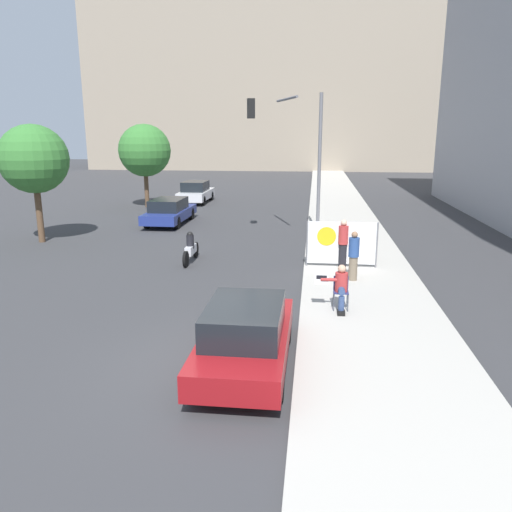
% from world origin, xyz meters
% --- Properties ---
extents(ground_plane, '(160.00, 160.00, 0.00)m').
position_xyz_m(ground_plane, '(0.00, 0.00, 0.00)').
color(ground_plane, '#38383A').
extents(sidewalk_curb, '(3.81, 90.00, 0.13)m').
position_xyz_m(sidewalk_curb, '(3.60, 15.00, 0.07)').
color(sidewalk_curb, '#B7B2A8').
rests_on(sidewalk_curb, ground_plane).
extents(building_backdrop_far, '(52.00, 12.00, 38.15)m').
position_xyz_m(building_backdrop_far, '(-2.00, 60.52, 19.08)').
color(building_backdrop_far, gray).
rests_on(building_backdrop_far, ground_plane).
extents(seated_protester, '(0.91, 0.77, 1.23)m').
position_xyz_m(seated_protester, '(2.75, 3.34, 0.80)').
color(seated_protester, '#474C56').
rests_on(seated_protester, sidewalk_curb).
extents(jogger_on_sidewalk, '(0.34, 0.34, 1.60)m').
position_xyz_m(jogger_on_sidewalk, '(3.30, 6.22, 0.94)').
color(jogger_on_sidewalk, '#756651').
rests_on(jogger_on_sidewalk, sidewalk_curb).
extents(pedestrian_behind, '(0.34, 0.34, 1.70)m').
position_xyz_m(pedestrian_behind, '(3.04, 7.85, 1.00)').
color(pedestrian_behind, black).
rests_on(pedestrian_behind, sidewalk_curb).
extents(protest_banner, '(2.50, 0.06, 1.62)m').
position_xyz_m(protest_banner, '(2.98, 7.88, 0.99)').
color(protest_banner, slate).
rests_on(protest_banner, sidewalk_curb).
extents(traffic_light_pole, '(3.31, 3.08, 6.39)m').
position_xyz_m(traffic_light_pole, '(1.10, 13.54, 4.44)').
color(traffic_light_pole, slate).
rests_on(traffic_light_pole, sidewalk_curb).
extents(parked_car_curbside, '(1.75, 4.27, 1.41)m').
position_xyz_m(parked_car_curbside, '(0.66, -0.04, 0.71)').
color(parked_car_curbside, maroon).
rests_on(parked_car_curbside, ground_plane).
extents(car_on_road_nearest, '(1.81, 4.79, 1.37)m').
position_xyz_m(car_on_road_nearest, '(-5.72, 16.26, 0.69)').
color(car_on_road_nearest, navy).
rests_on(car_on_road_nearest, ground_plane).
extents(car_on_road_midblock, '(1.81, 4.31, 1.51)m').
position_xyz_m(car_on_road_midblock, '(-6.26, 24.61, 0.75)').
color(car_on_road_midblock, silver).
rests_on(car_on_road_midblock, ground_plane).
extents(motorcycle_on_road, '(0.28, 2.15, 1.19)m').
position_xyz_m(motorcycle_on_road, '(-2.60, 8.36, 0.52)').
color(motorcycle_on_road, silver).
rests_on(motorcycle_on_road, ground_plane).
extents(street_tree_near_curb, '(2.97, 2.97, 5.16)m').
position_xyz_m(street_tree_near_curb, '(-10.14, 11.11, 3.66)').
color(street_tree_near_curb, brown).
rests_on(street_tree_near_curb, ground_plane).
extents(street_tree_midblock, '(3.34, 3.34, 5.34)m').
position_xyz_m(street_tree_midblock, '(-8.97, 22.18, 3.66)').
color(street_tree_midblock, brown).
rests_on(street_tree_midblock, ground_plane).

